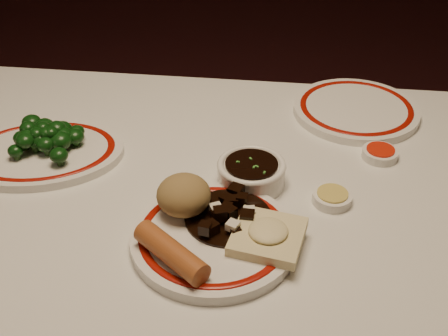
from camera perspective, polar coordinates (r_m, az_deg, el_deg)
dining_table at (r=0.96m, az=-1.85°, el=-8.12°), size 1.20×0.90×0.75m
main_plate at (r=0.83m, az=-1.03°, el=-7.02°), size 0.29×0.29×0.02m
rice_mound at (r=0.85m, az=-4.11°, el=-2.76°), size 0.08×0.08×0.06m
spring_roll at (r=0.78m, az=-5.40°, el=-8.52°), size 0.12×0.10×0.03m
fried_wonton at (r=0.81m, az=4.49°, el=-6.79°), size 0.12×0.12×0.03m
stirfry_heap at (r=0.85m, az=0.37°, el=-4.66°), size 0.13×0.13×0.03m
broccoli_plate at (r=1.06m, az=-18.05°, el=1.49°), size 0.33×0.31×0.02m
broccoli_pile at (r=1.05m, az=-17.56°, el=3.19°), size 0.12×0.12×0.05m
soy_bowl at (r=0.94m, az=2.79°, el=-0.61°), size 0.11×0.11×0.04m
sweet_sour_dish at (r=1.04m, az=15.56°, el=1.44°), size 0.06×0.06×0.02m
mustard_dish at (r=0.92m, az=10.92°, el=-2.96°), size 0.06×0.06×0.02m
far_plate at (r=1.17m, az=13.25°, el=5.81°), size 0.26×0.26×0.02m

